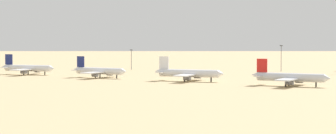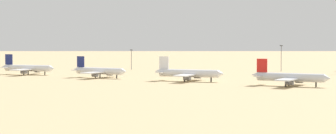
# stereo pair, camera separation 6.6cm
# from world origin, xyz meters

# --- Properties ---
(ground) EXTENTS (4000.00, 4000.00, 0.00)m
(ground) POSITION_xyz_m (0.00, 0.00, 0.00)
(ground) COLOR tan
(ridge_far_west) EXTENTS (318.97, 235.35, 128.33)m
(ridge_far_west) POSITION_xyz_m (-432.11, 1126.45, 64.17)
(ridge_far_west) COLOR gray
(ridge_far_west) RESTS_ON ground
(parked_jet_navy_0) EXTENTS (34.11, 29.15, 11.32)m
(parked_jet_navy_0) POSITION_xyz_m (-103.93, 12.09, 3.71)
(parked_jet_navy_0) COLOR white
(parked_jet_navy_0) RESTS_ON ground
(parked_jet_navy_1) EXTENTS (33.04, 27.75, 10.92)m
(parked_jet_navy_1) POSITION_xyz_m (-52.74, 11.03, 3.58)
(parked_jet_navy_1) COLOR white
(parked_jet_navy_1) RESTS_ON ground
(parked_jet_white_2) EXTENTS (34.92, 29.69, 11.55)m
(parked_jet_white_2) POSITION_xyz_m (-1.88, 13.42, 3.78)
(parked_jet_white_2) COLOR white
(parked_jet_white_2) RESTS_ON ground
(parked_jet_red_3) EXTENTS (34.46, 28.95, 11.39)m
(parked_jet_red_3) POSITION_xyz_m (49.10, 10.12, 3.73)
(parked_jet_red_3) COLOR silver
(parked_jet_red_3) RESTS_ON ground
(light_pole_west) EXTENTS (1.80, 0.50, 13.06)m
(light_pole_west) POSITION_xyz_m (-86.67, 87.86, 7.70)
(light_pole_west) COLOR #59595E
(light_pole_west) RESTS_ON ground
(light_pole_east) EXTENTS (1.80, 0.50, 16.05)m
(light_pole_east) POSITION_xyz_m (3.27, 119.55, 9.24)
(light_pole_east) COLOR #59595E
(light_pole_east) RESTS_ON ground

